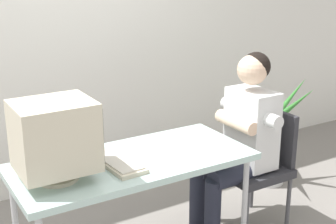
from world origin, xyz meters
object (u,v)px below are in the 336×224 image
at_px(crt_monitor, 55,137).
at_px(potted_plant, 269,143).
at_px(office_chair, 258,161).
at_px(keyboard, 117,162).
at_px(desk_mug, 94,145).
at_px(desk, 133,167).
at_px(person_seated, 240,138).

distance_m(crt_monitor, potted_plant, 2.20).
bearing_deg(office_chair, crt_monitor, -177.33).
distance_m(crt_monitor, keyboard, 0.42).
bearing_deg(crt_monitor, potted_plant, 15.07).
bearing_deg(desk_mug, potted_plant, 9.67).
bearing_deg(potted_plant, desk_mug, -170.33).
distance_m(desk, crt_monitor, 0.55).
xyz_separation_m(person_seated, desk_mug, (-0.99, 0.18, 0.09)).
bearing_deg(keyboard, crt_monitor, -178.00).
relative_size(keyboard, desk_mug, 4.28).
distance_m(desk, desk_mug, 0.28).
distance_m(desk, office_chair, 1.04).
bearing_deg(desk_mug, crt_monitor, -140.68).
bearing_deg(keyboard, desk, 13.86).
height_order(desk, office_chair, office_chair).
bearing_deg(office_chair, person_seated, -180.00).
height_order(desk, desk_mug, desk_mug).
bearing_deg(person_seated, office_chair, 0.00).
distance_m(keyboard, person_seated, 0.95).
height_order(desk, potted_plant, potted_plant).
bearing_deg(person_seated, potted_plant, 33.06).
bearing_deg(potted_plant, office_chair, -139.12).
xyz_separation_m(keyboard, person_seated, (0.95, 0.06, -0.06)).
bearing_deg(person_seated, keyboard, -176.57).
relative_size(person_seated, potted_plant, 1.39).
height_order(desk, crt_monitor, crt_monitor).
height_order(keyboard, office_chair, office_chair).
bearing_deg(keyboard, desk_mug, 99.83).
relative_size(desk, keyboard, 3.37).
bearing_deg(crt_monitor, person_seated, 3.05).
height_order(crt_monitor, keyboard, crt_monitor).
relative_size(keyboard, person_seated, 0.33).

